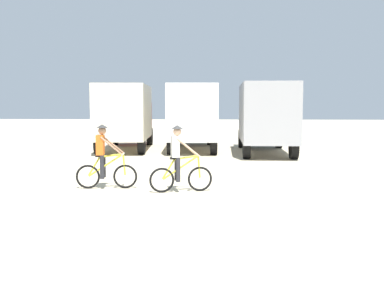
{
  "coord_description": "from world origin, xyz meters",
  "views": [
    {
      "loc": [
        0.3,
        -9.93,
        2.36
      ],
      "look_at": [
        -0.57,
        4.06,
        1.1
      ],
      "focal_mm": 40.84,
      "sensor_mm": 36.0,
      "label": 1
    }
  ],
  "objects_px": {
    "box_truck_grey_hauler": "(265,115)",
    "box_truck_cream_rv": "(126,114)",
    "box_truck_white_box": "(192,114)",
    "cyclist_orange_shirt": "(104,159)",
    "cyclist_cowboy_hat": "(179,161)"
  },
  "relations": [
    {
      "from": "cyclist_cowboy_hat",
      "to": "box_truck_cream_rv",
      "type": "bearing_deg",
      "value": 109.04
    },
    {
      "from": "box_truck_cream_rv",
      "to": "box_truck_white_box",
      "type": "xyz_separation_m",
      "value": [
        3.49,
        0.14,
        0.0
      ]
    },
    {
      "from": "box_truck_grey_hauler",
      "to": "cyclist_orange_shirt",
      "type": "bearing_deg",
      "value": -120.29
    },
    {
      "from": "cyclist_orange_shirt",
      "to": "cyclist_cowboy_hat",
      "type": "xyz_separation_m",
      "value": [
        2.15,
        -0.36,
        0.0
      ]
    },
    {
      "from": "cyclist_orange_shirt",
      "to": "cyclist_cowboy_hat",
      "type": "bearing_deg",
      "value": -9.6
    },
    {
      "from": "box_truck_white_box",
      "to": "box_truck_grey_hauler",
      "type": "height_order",
      "value": "same"
    },
    {
      "from": "box_truck_cream_rv",
      "to": "box_truck_grey_hauler",
      "type": "bearing_deg",
      "value": -10.27
    },
    {
      "from": "box_truck_white_box",
      "to": "cyclist_cowboy_hat",
      "type": "distance_m",
      "value": 11.22
    },
    {
      "from": "box_truck_white_box",
      "to": "cyclist_orange_shirt",
      "type": "bearing_deg",
      "value": -99.61
    },
    {
      "from": "cyclist_cowboy_hat",
      "to": "box_truck_white_box",
      "type": "bearing_deg",
      "value": 91.62
    },
    {
      "from": "box_truck_cream_rv",
      "to": "box_truck_white_box",
      "type": "height_order",
      "value": "same"
    },
    {
      "from": "cyclist_orange_shirt",
      "to": "box_truck_grey_hauler",
      "type": "bearing_deg",
      "value": 59.71
    },
    {
      "from": "box_truck_grey_hauler",
      "to": "box_truck_cream_rv",
      "type": "bearing_deg",
      "value": 169.73
    },
    {
      "from": "box_truck_cream_rv",
      "to": "box_truck_white_box",
      "type": "distance_m",
      "value": 3.49
    },
    {
      "from": "cyclist_orange_shirt",
      "to": "box_truck_cream_rv",
      "type": "bearing_deg",
      "value": 98.84
    }
  ]
}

